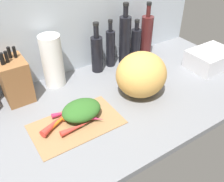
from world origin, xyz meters
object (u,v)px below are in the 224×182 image
carrot_3 (80,116)px  bottle_1 (110,48)px  cutting_board (77,124)px  carrot_5 (82,111)px  paper_towel_roll (52,61)px  carrot_2 (89,118)px  carrot_6 (60,120)px  knife_block (15,80)px  bottle_0 (97,53)px  bottle_2 (125,39)px  carrot_1 (75,128)px  dish_rack (210,59)px  carrot_0 (55,123)px  bottle_4 (146,35)px  carrot_7 (65,113)px  bottle_3 (136,44)px  winter_squash (141,75)px  carrot_4 (81,114)px

carrot_3 → bottle_1: size_ratio=0.46×
cutting_board → carrot_5: (5.26, 4.52, 1.73)cm
carrot_3 → paper_towel_roll: 35.88cm
carrot_2 → carrot_6: size_ratio=0.77×
knife_block → bottle_0: 46.84cm
carrot_6 → paper_towel_roll: (11.02, 31.36, 11.73)cm
carrot_2 → cutting_board: bearing=163.6°
bottle_2 → bottle_1: bearing=172.4°
bottle_1 → bottle_2: bearing=-7.6°
carrot_1 → cutting_board: bearing=58.7°
bottle_0 → dish_rack: size_ratio=1.14×
carrot_1 → carrot_5: same height
knife_block → dish_rack: knife_block is taller
carrot_3 → carrot_0: bearing=170.1°
bottle_4 → knife_block: bearing=-179.3°
carrot_1 → carrot_2: 8.07cm
carrot_6 → bottle_4: 80.35cm
bottle_4 → paper_towel_roll: bearing=179.3°
knife_block → cutting_board: bearing=-65.8°
carrot_7 → bottle_4: bearing=21.1°
cutting_board → bottle_0: bottle_0 is taller
bottle_3 → carrot_3: bearing=-150.0°
carrot_6 → bottle_1: bottle_1 is taller
carrot_0 → winter_squash: bearing=-0.7°
dish_rack → cutting_board: bearing=-178.9°
winter_squash → carrot_5: bearing=177.6°
winter_squash → carrot_6: bearing=178.5°
carrot_1 → bottle_3: bearing=31.8°
bottle_0 → bottle_2: bottle_2 is taller
carrot_4 → bottle_0: bottle_0 is taller
bottle_1 → carrot_3: bearing=-138.5°
bottle_3 → carrot_4: bearing=-150.3°
carrot_0 → knife_block: size_ratio=0.60×
knife_block → dish_rack: (105.26, -32.15, -5.58)cm
carrot_7 → carrot_2: bearing=-52.0°
carrot_5 → bottle_4: (62.45, 30.43, 11.38)cm
carrot_1 → carrot_2: carrot_2 is taller
knife_block → bottle_0: size_ratio=0.91×
carrot_5 → bottle_3: size_ratio=0.41×
carrot_1 → winter_squash: winter_squash is taller
paper_towel_roll → bottle_3: 53.86cm
carrot_3 → paper_towel_roll: bearing=85.6°
carrot_4 → knife_block: 37.40cm
carrot_3 → knife_block: knife_block is taller
carrot_4 → dish_rack: 86.44cm
paper_towel_roll → carrot_5: bearing=-90.1°
paper_towel_roll → bottle_2: size_ratio=0.76×
carrot_6 → bottle_4: size_ratio=0.51×
carrot_4 → carrot_5: bearing=47.7°
carrot_7 → bottle_4: bottle_4 is taller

